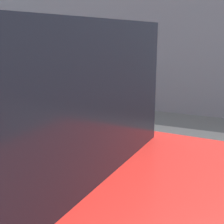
{
  "coord_description": "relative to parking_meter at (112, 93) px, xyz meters",
  "views": [
    {
      "loc": [
        0.82,
        -1.34,
        1.65
      ],
      "look_at": [
        -0.3,
        1.17,
        0.95
      ],
      "focal_mm": 50.0,
      "sensor_mm": 36.0,
      "label": 1
    }
  ],
  "objects": [
    {
      "name": "parking_meter",
      "position": [
        0.0,
        0.0,
        0.0
      ],
      "size": [
        0.2,
        0.15,
        1.38
      ],
      "color": "slate",
      "rests_on": "sidewalk"
    },
    {
      "name": "sidewalk",
      "position": [
        0.3,
        1.04,
        -1.06
      ],
      "size": [
        24.0,
        2.8,
        0.12
      ],
      "color": "#BCB7AD",
      "rests_on": "ground_plane"
    }
  ]
}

